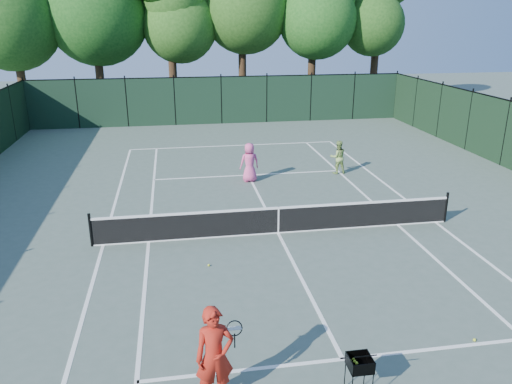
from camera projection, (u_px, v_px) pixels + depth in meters
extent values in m
plane|color=#4B5B50|center=(278.00, 233.00, 16.13)|extent=(90.00, 90.00, 0.00)
cube|color=white|center=(103.00, 245.00, 15.28)|extent=(0.10, 23.77, 0.01)
cube|color=white|center=(436.00, 222.00, 16.99)|extent=(0.10, 23.77, 0.01)
cube|color=white|center=(149.00, 242.00, 15.49)|extent=(0.10, 23.77, 0.01)
cube|color=white|center=(398.00, 225.00, 16.77)|extent=(0.10, 23.77, 0.01)
cube|color=white|center=(233.00, 146.00, 27.20)|extent=(10.97, 0.10, 0.01)
cube|color=white|center=(343.00, 359.00, 10.17)|extent=(8.23, 0.10, 0.01)
cube|color=white|center=(248.00, 175.00, 22.09)|extent=(8.23, 0.10, 0.01)
cube|color=white|center=(278.00, 233.00, 16.13)|extent=(0.10, 12.80, 0.01)
cube|color=black|center=(278.00, 220.00, 15.98)|extent=(11.60, 0.03, 0.85)
cube|color=white|center=(279.00, 208.00, 15.84)|extent=(11.60, 0.05, 0.07)
cube|color=white|center=(278.00, 233.00, 16.13)|extent=(11.60, 0.05, 0.04)
cube|color=white|center=(278.00, 220.00, 15.98)|extent=(0.05, 0.04, 0.91)
cylinder|color=black|center=(91.00, 230.00, 15.05)|extent=(0.09, 0.09, 1.06)
cylinder|color=black|center=(446.00, 207.00, 16.86)|extent=(0.09, 0.09, 1.06)
cube|color=black|center=(221.00, 101.00, 32.40)|extent=(24.00, 0.05, 3.00)
cylinder|color=black|center=(23.00, 86.00, 33.38)|extent=(0.56, 0.56, 4.50)
cylinder|color=black|center=(100.00, 82.00, 34.58)|extent=(0.56, 0.56, 4.80)
cylinder|color=black|center=(174.00, 84.00, 35.25)|extent=(0.56, 0.56, 4.30)
cylinder|color=black|center=(242.00, 77.00, 36.38)|extent=(0.56, 0.56, 5.00)
cylinder|color=black|center=(311.00, 80.00, 36.57)|extent=(0.56, 0.56, 4.60)
cylinder|color=black|center=(373.00, 79.00, 37.85)|extent=(0.56, 0.56, 4.40)
ellipsoid|color=#184112|center=(379.00, 1.00, 36.02)|extent=(5.80, 5.80, 8.99)
imported|color=#B32114|center=(215.00, 356.00, 8.77)|extent=(0.75, 0.54, 1.92)
cylinder|color=black|center=(235.00, 341.00, 9.21)|extent=(0.03, 0.03, 0.30)
torus|color=black|center=(234.00, 328.00, 9.12)|extent=(0.30, 0.10, 0.30)
imported|color=#E75192|center=(249.00, 162.00, 21.00)|extent=(0.87, 0.63, 1.66)
imported|color=#8AAB55|center=(338.00, 157.00, 22.13)|extent=(0.73, 0.57, 1.49)
cylinder|color=black|center=(345.00, 375.00, 9.30)|extent=(0.02, 0.02, 0.57)
cylinder|color=black|center=(365.00, 373.00, 9.36)|extent=(0.02, 0.02, 0.57)
cube|color=black|center=(360.00, 363.00, 9.01)|extent=(0.43, 0.43, 0.24)
sphere|color=#B2D82C|center=(360.00, 366.00, 9.04)|extent=(0.06, 0.06, 0.06)
sphere|color=#B2D82C|center=(360.00, 366.00, 9.04)|extent=(0.06, 0.06, 0.06)
sphere|color=#B2D82C|center=(360.00, 366.00, 9.04)|extent=(0.06, 0.06, 0.06)
sphere|color=#B2D82C|center=(360.00, 366.00, 9.04)|extent=(0.06, 0.06, 0.06)
sphere|color=#B2D82C|center=(360.00, 366.00, 9.04)|extent=(0.06, 0.06, 0.06)
sphere|color=#B2D82C|center=(360.00, 366.00, 9.04)|extent=(0.06, 0.06, 0.06)
sphere|color=#B2D82C|center=(360.00, 366.00, 9.04)|extent=(0.06, 0.06, 0.06)
sphere|color=#B2D82C|center=(360.00, 366.00, 9.04)|extent=(0.06, 0.06, 0.06)
sphere|color=#B2D82C|center=(360.00, 366.00, 9.04)|extent=(0.06, 0.06, 0.06)
sphere|color=#B2D82C|center=(360.00, 366.00, 9.04)|extent=(0.06, 0.06, 0.06)
sphere|color=#B2D82C|center=(360.00, 366.00, 9.04)|extent=(0.06, 0.06, 0.06)
sphere|color=#B8CD2A|center=(475.00, 340.00, 10.73)|extent=(0.07, 0.07, 0.07)
sphere|color=#C0CD2A|center=(209.00, 265.00, 13.97)|extent=(0.07, 0.07, 0.07)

